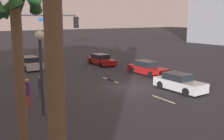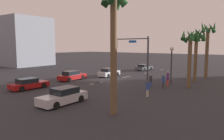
{
  "view_description": "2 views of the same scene",
  "coord_description": "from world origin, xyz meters",
  "px_view_note": "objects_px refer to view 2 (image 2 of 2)",
  "views": [
    {
      "loc": [
        -18.69,
        13.44,
        5.88
      ],
      "look_at": [
        0.84,
        1.26,
        1.49
      ],
      "focal_mm": 44.39,
      "sensor_mm": 36.0,
      "label": 1
    },
    {
      "loc": [
        25.18,
        20.01,
        5.23
      ],
      "look_at": [
        1.16,
        1.18,
        1.74
      ],
      "focal_mm": 34.32,
      "sensor_mm": 36.0,
      "label": 2
    }
  ],
  "objects_px": {
    "car_3": "(144,67)",
    "palm_tree_0": "(208,38)",
    "traffic_signal": "(136,54)",
    "streetlamp": "(172,57)",
    "car_1": "(29,84)",
    "building_2": "(25,42)",
    "palm_tree_2": "(114,23)",
    "car_0": "(109,73)",
    "pedestrian_1": "(163,81)",
    "car_4": "(72,76)",
    "pedestrian_3": "(151,80)",
    "pedestrian_2": "(147,88)",
    "car_2": "(63,96)",
    "pedestrian_0": "(168,78)",
    "palm_tree_1": "(191,45)",
    "palm_tree_3": "(197,42)"
  },
  "relations": [
    {
      "from": "palm_tree_0",
      "to": "car_0",
      "type": "bearing_deg",
      "value": -58.59
    },
    {
      "from": "car_2",
      "to": "traffic_signal",
      "type": "xyz_separation_m",
      "value": [
        -9.69,
        1.58,
        3.6
      ]
    },
    {
      "from": "traffic_signal",
      "to": "pedestrian_1",
      "type": "xyz_separation_m",
      "value": [
        -2.52,
        2.48,
        -3.37
      ]
    },
    {
      "from": "building_2",
      "to": "palm_tree_0",
      "type": "bearing_deg",
      "value": 94.8
    },
    {
      "from": "car_0",
      "to": "palm_tree_0",
      "type": "relative_size",
      "value": 0.49
    },
    {
      "from": "car_0",
      "to": "pedestrian_1",
      "type": "height_order",
      "value": "pedestrian_1"
    },
    {
      "from": "car_4",
      "to": "pedestrian_3",
      "type": "distance_m",
      "value": 12.33
    },
    {
      "from": "car_3",
      "to": "palm_tree_1",
      "type": "relative_size",
      "value": 0.6
    },
    {
      "from": "streetlamp",
      "to": "car_0",
      "type": "bearing_deg",
      "value": -91.6
    },
    {
      "from": "pedestrian_2",
      "to": "building_2",
      "type": "xyz_separation_m",
      "value": [
        -11.22,
        -42.41,
        5.32
      ]
    },
    {
      "from": "streetlamp",
      "to": "palm_tree_3",
      "type": "bearing_deg",
      "value": 148.59
    },
    {
      "from": "car_4",
      "to": "traffic_signal",
      "type": "relative_size",
      "value": 0.75
    },
    {
      "from": "pedestrian_1",
      "to": "pedestrian_3",
      "type": "relative_size",
      "value": 1.05
    },
    {
      "from": "car_3",
      "to": "traffic_signal",
      "type": "relative_size",
      "value": 0.7
    },
    {
      "from": "pedestrian_3",
      "to": "palm_tree_2",
      "type": "xyz_separation_m",
      "value": [
        11.47,
        2.9,
        6.0
      ]
    },
    {
      "from": "pedestrian_2",
      "to": "pedestrian_3",
      "type": "xyz_separation_m",
      "value": [
        -4.86,
        -2.19,
        -0.06
      ]
    },
    {
      "from": "car_4",
      "to": "pedestrian_2",
      "type": "relative_size",
      "value": 2.7
    },
    {
      "from": "pedestrian_0",
      "to": "car_2",
      "type": "bearing_deg",
      "value": -16.02
    },
    {
      "from": "car_3",
      "to": "palm_tree_3",
      "type": "bearing_deg",
      "value": 57.33
    },
    {
      "from": "palm_tree_3",
      "to": "streetlamp",
      "type": "bearing_deg",
      "value": -31.41
    },
    {
      "from": "car_0",
      "to": "streetlamp",
      "type": "bearing_deg",
      "value": 88.4
    },
    {
      "from": "car_0",
      "to": "pedestrian_3",
      "type": "bearing_deg",
      "value": 67.93
    },
    {
      "from": "car_0",
      "to": "palm_tree_0",
      "type": "xyz_separation_m",
      "value": [
        -8.28,
        13.56,
        5.7
      ]
    },
    {
      "from": "pedestrian_3",
      "to": "building_2",
      "type": "xyz_separation_m",
      "value": [
        -6.36,
        -40.22,
        5.38
      ]
    },
    {
      "from": "streetlamp",
      "to": "car_1",
      "type": "bearing_deg",
      "value": -40.82
    },
    {
      "from": "pedestrian_2",
      "to": "palm_tree_0",
      "type": "height_order",
      "value": "palm_tree_0"
    },
    {
      "from": "streetlamp",
      "to": "palm_tree_3",
      "type": "relative_size",
      "value": 0.66
    },
    {
      "from": "car_3",
      "to": "pedestrian_2",
      "type": "bearing_deg",
      "value": 30.47
    },
    {
      "from": "streetlamp",
      "to": "palm_tree_1",
      "type": "relative_size",
      "value": 0.69
    },
    {
      "from": "traffic_signal",
      "to": "streetlamp",
      "type": "distance_m",
      "value": 6.4
    },
    {
      "from": "pedestrian_1",
      "to": "palm_tree_1",
      "type": "height_order",
      "value": "palm_tree_1"
    },
    {
      "from": "pedestrian_0",
      "to": "palm_tree_3",
      "type": "height_order",
      "value": "palm_tree_3"
    },
    {
      "from": "pedestrian_3",
      "to": "pedestrian_1",
      "type": "bearing_deg",
      "value": 99.68
    },
    {
      "from": "car_0",
      "to": "streetlamp",
      "type": "xyz_separation_m",
      "value": [
        0.31,
        11.21,
        3.01
      ]
    },
    {
      "from": "car_0",
      "to": "pedestrian_1",
      "type": "xyz_separation_m",
      "value": [
        3.84,
        11.71,
        0.25
      ]
    },
    {
      "from": "car_1",
      "to": "car_4",
      "type": "relative_size",
      "value": 0.98
    },
    {
      "from": "pedestrian_2",
      "to": "streetlamp",
      "type": "bearing_deg",
      "value": -172.67
    },
    {
      "from": "streetlamp",
      "to": "palm_tree_2",
      "type": "relative_size",
      "value": 0.53
    },
    {
      "from": "car_1",
      "to": "palm_tree_3",
      "type": "relative_size",
      "value": 0.59
    },
    {
      "from": "car_0",
      "to": "building_2",
      "type": "bearing_deg",
      "value": -94.27
    },
    {
      "from": "car_1",
      "to": "car_4",
      "type": "xyz_separation_m",
      "value": [
        -7.8,
        -1.04,
        0.04
      ]
    },
    {
      "from": "car_4",
      "to": "streetlamp",
      "type": "distance_m",
      "value": 14.88
    },
    {
      "from": "palm_tree_2",
      "to": "building_2",
      "type": "distance_m",
      "value": 46.66
    },
    {
      "from": "car_3",
      "to": "palm_tree_0",
      "type": "height_order",
      "value": "palm_tree_0"
    },
    {
      "from": "car_3",
      "to": "pedestrian_3",
      "type": "distance_m",
      "value": 18.68
    },
    {
      "from": "streetlamp",
      "to": "pedestrian_0",
      "type": "height_order",
      "value": "streetlamp"
    },
    {
      "from": "streetlamp",
      "to": "pedestrian_0",
      "type": "relative_size",
      "value": 2.64
    },
    {
      "from": "pedestrian_3",
      "to": "palm_tree_3",
      "type": "height_order",
      "value": "palm_tree_3"
    },
    {
      "from": "pedestrian_1",
      "to": "pedestrian_2",
      "type": "xyz_separation_m",
      "value": [
        5.13,
        0.62,
        0.01
      ]
    },
    {
      "from": "car_1",
      "to": "building_2",
      "type": "xyz_separation_m",
      "value": [
        -16.6,
        -29.17,
        5.63
      ]
    }
  ]
}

